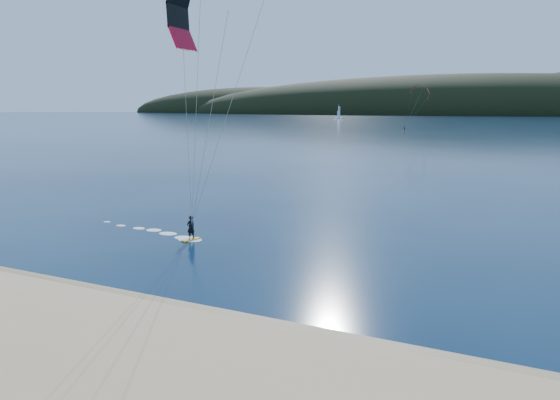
% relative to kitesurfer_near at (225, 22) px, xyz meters
% --- Properties ---
extents(ground, '(1800.00, 1800.00, 0.00)m').
position_rel_kitesurfer_near_xyz_m(ground, '(0.85, -11.75, -14.89)').
color(ground, '#061732').
rests_on(ground, ground).
extents(wet_sand, '(220.00, 2.50, 0.10)m').
position_rel_kitesurfer_near_xyz_m(wet_sand, '(0.85, -7.25, -14.84)').
color(wet_sand, '#886E4F').
rests_on(wet_sand, ground).
extents(headland, '(1200.00, 310.00, 140.00)m').
position_rel_kitesurfer_near_xyz_m(headland, '(1.48, 733.53, -14.89)').
color(headland, black).
rests_on(headland, ground).
extents(kitesurfer_near, '(20.94, 7.65, 18.95)m').
position_rel_kitesurfer_near_xyz_m(kitesurfer_near, '(0.00, 0.00, 0.00)').
color(kitesurfer_near, gold).
rests_on(kitesurfer_near, ground).
extents(kitesurfer_far, '(10.99, 6.76, 18.21)m').
position_rel_kitesurfer_near_xyz_m(kitesurfer_far, '(-15.15, 182.34, -0.09)').
color(kitesurfer_far, gold).
rests_on(kitesurfer_far, ground).
extents(sailboat, '(8.86, 5.67, 12.35)m').
position_rel_kitesurfer_near_xyz_m(sailboat, '(-111.78, 385.40, -13.98)').
color(sailboat, white).
rests_on(sailboat, ground).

